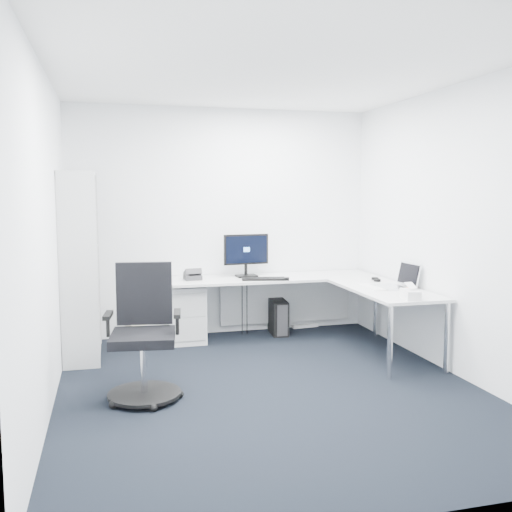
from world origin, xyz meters
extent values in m
plane|color=black|center=(0.00, 0.00, 0.00)|extent=(4.20, 4.20, 0.00)
plane|color=white|center=(0.00, 0.00, 2.70)|extent=(4.20, 4.20, 0.00)
cube|color=white|center=(0.00, 2.10, 1.35)|extent=(3.60, 0.02, 2.70)
cube|color=white|center=(0.00, -2.10, 1.35)|extent=(3.60, 0.02, 2.70)
cube|color=white|center=(-1.80, 0.00, 1.35)|extent=(0.02, 4.20, 2.70)
cube|color=white|center=(1.80, 0.00, 1.35)|extent=(0.02, 4.20, 2.70)
cube|color=silver|center=(-0.50, 1.79, 0.33)|extent=(0.43, 0.53, 0.65)
cube|color=black|center=(0.64, 1.85, 0.21)|extent=(0.23, 0.44, 0.41)
cube|color=beige|center=(-1.07, 1.75, 0.18)|extent=(0.22, 0.39, 0.35)
cube|color=white|center=(1.06, 2.06, 0.02)|extent=(0.35, 0.09, 0.04)
cube|color=black|center=(0.36, 1.54, 0.73)|extent=(0.51, 0.27, 0.02)
cube|color=black|center=(0.61, 1.46, 0.73)|extent=(0.09, 0.11, 0.03)
cube|color=white|center=(1.31, 0.74, 0.72)|extent=(0.12, 0.43, 0.01)
sphere|color=orange|center=(1.43, 0.21, 0.76)|extent=(0.09, 0.09, 0.09)
cube|color=white|center=(1.39, 0.07, 0.76)|extent=(0.18, 0.27, 0.09)
camera|label=1|loc=(-1.33, -4.64, 1.71)|focal=40.00mm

